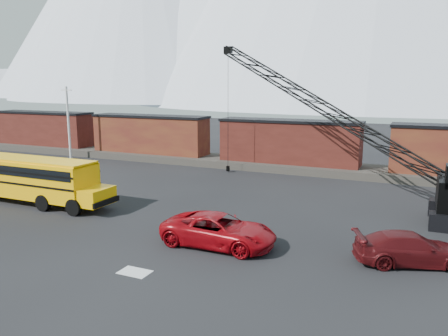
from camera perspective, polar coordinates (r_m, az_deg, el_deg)
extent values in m
plane|color=black|center=(23.58, -6.81, -9.52)|extent=(160.00, 160.00, 0.00)
cone|color=white|center=(422.97, -16.78, 18.39)|extent=(220.00, 220.00, 140.00)
cube|color=white|center=(359.06, 22.93, 10.59)|extent=(800.00, 80.00, 24.00)
cube|color=#433D37|center=(43.18, 8.41, 0.27)|extent=(120.00, 5.00, 0.70)
cube|color=#511D16|center=(59.98, -22.46, 4.77)|extent=(13.50, 2.90, 4.00)
cube|color=black|center=(59.83, -22.60, 6.72)|extent=(13.70, 3.10, 0.25)
cube|color=black|center=(63.26, -24.97, 3.30)|extent=(2.20, 2.40, 0.60)
cube|color=black|center=(57.19, -19.44, 3.00)|extent=(2.20, 2.40, 0.60)
cube|color=#4D1716|center=(49.59, -9.61, 4.33)|extent=(13.50, 2.90, 4.00)
cube|color=black|center=(49.41, -9.69, 6.69)|extent=(13.70, 3.10, 0.25)
cube|color=black|center=(52.25, -13.39, 2.63)|extent=(2.20, 2.40, 0.60)
cube|color=black|center=(47.61, -5.34, 2.11)|extent=(2.20, 2.40, 0.60)
cube|color=#511D16|center=(42.81, 8.50, 3.36)|extent=(13.50, 2.90, 4.00)
cube|color=black|center=(42.60, 8.58, 6.09)|extent=(13.70, 3.10, 0.25)
cube|color=black|center=(44.38, 3.22, 1.50)|extent=(2.20, 2.40, 0.60)
cube|color=black|center=(42.13, 13.93, 0.70)|extent=(2.20, 2.40, 0.60)
cube|color=black|center=(41.48, 24.30, -0.10)|extent=(2.20, 2.40, 0.60)
cylinder|color=silver|center=(51.39, -19.64, 5.54)|extent=(0.24, 0.24, 8.00)
cube|color=silver|center=(51.22, -19.90, 9.55)|extent=(1.40, 0.12, 0.12)
cube|color=silver|center=(20.24, -11.57, -13.18)|extent=(1.40, 0.90, 0.02)
cube|color=#FFB405|center=(33.13, -23.87, -1.20)|extent=(10.00, 2.50, 2.50)
cube|color=#FFB405|center=(29.41, -16.43, -3.54)|extent=(1.60, 2.30, 1.10)
cube|color=#FFB405|center=(32.91, -24.04, 1.01)|extent=(10.00, 2.30, 0.18)
cube|color=black|center=(32.20, -25.62, -0.40)|extent=(9.60, 0.05, 0.65)
cube|color=black|center=(33.84, -22.38, 0.35)|extent=(9.60, 0.05, 0.65)
cube|color=black|center=(28.95, -15.12, -4.31)|extent=(0.15, 2.45, 0.35)
cylinder|color=black|center=(36.81, -26.15, -2.25)|extent=(1.10, 0.35, 1.10)
cylinder|color=black|center=(31.06, -22.54, -4.23)|extent=(1.10, 0.35, 1.10)
cylinder|color=black|center=(32.61, -19.61, -3.33)|extent=(1.10, 0.35, 1.10)
cylinder|color=black|center=(29.25, -19.03, -4.88)|extent=(1.10, 0.35, 1.10)
cylinder|color=black|center=(30.89, -16.12, -3.89)|extent=(1.10, 0.35, 1.10)
imported|color=#98070E|center=(22.62, -0.68, -8.12)|extent=(5.97, 2.81, 1.65)
imported|color=#460C0F|center=(22.18, 23.21, -9.65)|extent=(5.52, 3.79, 1.49)
cube|color=black|center=(40.78, 0.54, 15.16)|extent=(0.70, 0.50, 0.60)
cylinder|color=black|center=(40.74, 0.53, 7.24)|extent=(0.04, 0.04, 10.96)
cube|color=black|center=(41.41, 0.52, -0.07)|extent=(0.25, 0.25, 0.50)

